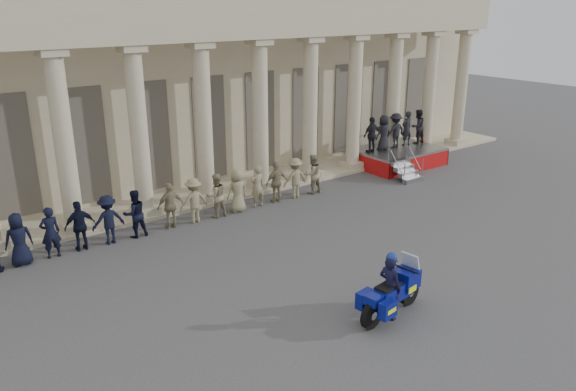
{
  "coord_description": "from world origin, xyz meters",
  "views": [
    {
      "loc": [
        -8.66,
        -10.93,
        7.7
      ],
      "look_at": [
        1.74,
        3.16,
        1.6
      ],
      "focal_mm": 35.0,
      "sensor_mm": 36.0,
      "label": 1
    }
  ],
  "objects": [
    {
      "name": "ground",
      "position": [
        0.0,
        0.0,
        0.0
      ],
      "size": [
        90.0,
        90.0,
        0.0
      ],
      "primitive_type": "plane",
      "color": "#414143",
      "rests_on": "ground"
    },
    {
      "name": "building",
      "position": [
        -0.0,
        14.74,
        4.52
      ],
      "size": [
        40.0,
        12.5,
        9.0
      ],
      "color": "tan",
      "rests_on": "ground"
    },
    {
      "name": "reviewing_stand",
      "position": [
        11.48,
        7.41,
        1.38
      ],
      "size": [
        4.18,
        4.01,
        2.55
      ],
      "color": "gray",
      "rests_on": "ground"
    },
    {
      "name": "motorcycle",
      "position": [
        1.02,
        -2.3,
        0.66
      ],
      "size": [
        2.36,
        1.07,
        1.52
      ],
      "rotation": [
        0.0,
        0.0,
        0.15
      ],
      "color": "black",
      "rests_on": "ground"
    },
    {
      "name": "officer_rank",
      "position": [
        -4.59,
        6.51,
        0.84
      ],
      "size": [
        21.47,
        0.64,
        1.68
      ],
      "color": "black",
      "rests_on": "ground"
    },
    {
      "name": "rider",
      "position": [
        0.89,
        -2.32,
        0.9
      ],
      "size": [
        0.5,
        0.68,
        1.82
      ],
      "rotation": [
        0.0,
        0.0,
        1.72
      ],
      "color": "black",
      "rests_on": "ground"
    }
  ]
}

